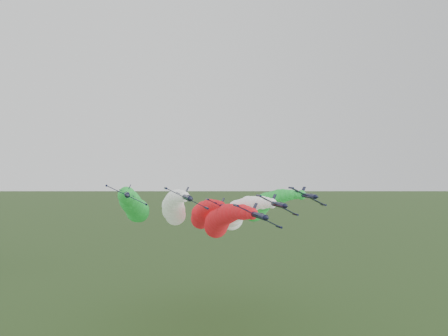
{
  "coord_description": "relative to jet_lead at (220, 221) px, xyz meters",
  "views": [
    {
      "loc": [
        -25.11,
        -85.85,
        45.77
      ],
      "look_at": [
        -2.93,
        2.02,
        46.43
      ],
      "focal_mm": 35.0,
      "sensor_mm": 36.0,
      "label": 1
    }
  ],
  "objects": [
    {
      "name": "jet_lead",
      "position": [
        0.0,
        0.0,
        0.0
      ],
      "size": [
        13.35,
        65.08,
        14.53
      ],
      "rotation": [
        0.0,
        0.46,
        0.0
      ],
      "color": "black",
      "rests_on": "ground"
    },
    {
      "name": "jet_outer_left",
      "position": [
        -21.73,
        19.18,
        2.93
      ],
      "size": [
        13.16,
        64.9,
        14.35
      ],
      "rotation": [
        0.0,
        0.46,
        0.0
      ],
      "color": "black",
      "rests_on": "ground"
    },
    {
      "name": "jet_trail",
      "position": [
        0.99,
        28.38,
        -0.9
      ],
      "size": [
        13.49,
        65.23,
        14.68
      ],
      "rotation": [
        0.0,
        0.46,
        0.0
      ],
      "color": "black",
      "rests_on": "ground"
    },
    {
      "name": "jet_inner_left",
      "position": [
        -10.8,
        10.62,
        2.64
      ],
      "size": [
        13.1,
        64.84,
        14.29
      ],
      "rotation": [
        0.0,
        0.46,
        0.0
      ],
      "color": "black",
      "rests_on": "ground"
    },
    {
      "name": "jet_outer_right",
      "position": [
        17.95,
        19.0,
        2.0
      ],
      "size": [
        13.12,
        64.86,
        14.31
      ],
      "rotation": [
        0.0,
        0.46,
        0.0
      ],
      "color": "black",
      "rests_on": "ground"
    },
    {
      "name": "jet_inner_right",
      "position": [
        7.92,
        11.89,
        0.69
      ],
      "size": [
        13.63,
        65.37,
        14.81
      ],
      "rotation": [
        0.0,
        0.46,
        0.0
      ],
      "color": "black",
      "rests_on": "ground"
    }
  ]
}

